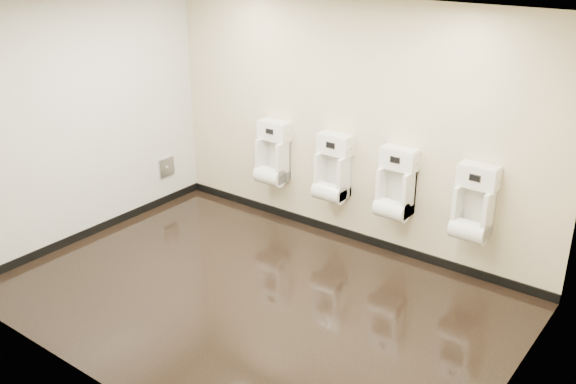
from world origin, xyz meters
name	(u,v)px	position (x,y,z in m)	size (l,w,h in m)	color
ground	(253,298)	(0.00, 0.00, 0.00)	(5.00, 3.50, 0.00)	black
ceiling	(246,12)	(0.00, 0.00, 2.80)	(5.00, 3.50, 0.00)	white
back_wall	(350,125)	(0.00, 1.75, 1.40)	(5.00, 0.02, 2.80)	beige
front_wall	(94,235)	(0.00, -1.75, 1.40)	(5.00, 0.02, 2.80)	beige
left_wall	(82,122)	(-2.50, 0.00, 1.40)	(0.02, 3.50, 2.80)	beige
right_wall	(521,242)	(2.50, 0.00, 1.40)	(0.02, 3.50, 2.80)	beige
tile_overlay_left	(82,122)	(-2.50, 0.00, 1.40)	(0.01, 3.50, 2.80)	silver
skirting_back	(345,233)	(0.00, 1.74, 0.05)	(5.00, 0.02, 0.10)	black
skirting_left	(96,229)	(-2.49, 0.00, 0.05)	(0.02, 3.50, 0.10)	black
access_panel	(167,167)	(-2.48, 1.20, 0.50)	(0.04, 0.25, 0.25)	#9E9EA3
urinal_0	(273,158)	(-1.00, 1.61, 0.83)	(0.41, 0.31, 0.77)	silver
urinal_1	(332,173)	(-0.13, 1.61, 0.83)	(0.41, 0.31, 0.77)	silver
urinal_2	(395,189)	(0.69, 1.61, 0.83)	(0.41, 0.31, 0.77)	silver
urinal_3	(473,209)	(1.57, 1.61, 0.83)	(0.41, 0.31, 0.77)	silver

